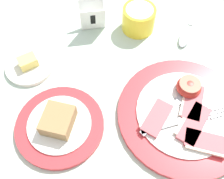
# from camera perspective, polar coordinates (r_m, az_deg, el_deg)

# --- Properties ---
(ground_plane) EXTENTS (3.00, 3.00, 0.00)m
(ground_plane) POSITION_cam_1_polar(r_m,az_deg,el_deg) (0.54, 9.28, -9.04)
(ground_plane) COLOR #B7CCB7
(breakfast_plate) EXTENTS (0.27, 0.27, 0.04)m
(breakfast_plate) POSITION_cam_1_polar(r_m,az_deg,el_deg) (0.55, 15.41, -4.87)
(breakfast_plate) COLOR red
(breakfast_plate) RESTS_ON ground_plane
(bread_plate) EXTENTS (0.18, 0.18, 0.05)m
(bread_plate) POSITION_cam_1_polar(r_m,az_deg,el_deg) (0.53, -11.36, -7.46)
(bread_plate) COLOR red
(bread_plate) RESTS_ON ground_plane
(sugar_cup) EXTENTS (0.08, 0.08, 0.06)m
(sugar_cup) POSITION_cam_1_polar(r_m,az_deg,el_deg) (0.67, 5.82, 15.16)
(sugar_cup) COLOR yellow
(sugar_cup) RESTS_ON ground_plane
(butter_dish) EXTENTS (0.11, 0.11, 0.03)m
(butter_dish) POSITION_cam_1_polar(r_m,az_deg,el_deg) (0.63, -17.54, 5.09)
(butter_dish) COLOR silver
(butter_dish) RESTS_ON ground_plane
(number_card) EXTENTS (0.07, 0.05, 0.07)m
(number_card) POSITION_cam_1_polar(r_m,az_deg,el_deg) (0.66, -4.29, 15.53)
(number_card) COLOR white
(number_card) RESTS_ON ground_plane
(teaspoon_by_saucer) EXTENTS (0.15, 0.15, 0.01)m
(teaspoon_by_saucer) POSITION_cam_1_polar(r_m,az_deg,el_deg) (0.70, 16.23, 12.32)
(teaspoon_by_saucer) COLOR silver
(teaspoon_by_saucer) RESTS_ON ground_plane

